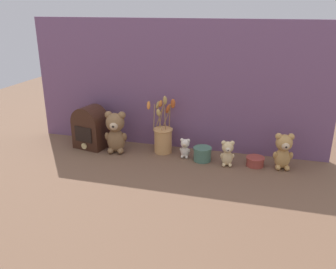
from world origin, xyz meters
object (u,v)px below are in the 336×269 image
teddy_bear_medium (283,150)px  flower_vase (163,136)px  decorative_tin_short (202,154)px  teddy_bear_small (227,153)px  teddy_bear_large (116,131)px  teddy_bear_tiny (185,148)px  decorative_tin_tall (255,161)px  vintage_radio (90,127)px

teddy_bear_medium → flower_vase: size_ratio=0.57×
teddy_bear_medium → decorative_tin_short: bearing=-178.1°
teddy_bear_small → flower_vase: (-0.36, 0.08, 0.02)m
teddy_bear_large → teddy_bear_tiny: 0.39m
teddy_bear_tiny → flower_vase: bearing=163.2°
flower_vase → decorative_tin_short: size_ratio=3.41×
decorative_tin_tall → decorative_tin_short: decorative_tin_short is taller
teddy_bear_small → decorative_tin_short: size_ratio=1.40×
decorative_tin_tall → teddy_bear_large: bearing=-178.7°
vintage_radio → decorative_tin_tall: vintage_radio is taller
flower_vase → decorative_tin_tall: 0.51m
decorative_tin_short → teddy_bear_tiny: bearing=170.6°
vintage_radio → teddy_bear_tiny: bearing=-0.2°
teddy_bear_large → vintage_radio: 0.17m
vintage_radio → decorative_tin_tall: bearing=-0.6°
teddy_bear_medium → decorative_tin_tall: size_ratio=2.01×
teddy_bear_medium → teddy_bear_tiny: bearing=179.6°
teddy_bear_tiny → decorative_tin_short: teddy_bear_tiny is taller
teddy_bear_large → vintage_radio: size_ratio=0.96×
teddy_bear_large → teddy_bear_small: bearing=-1.5°
teddy_bear_small → teddy_bear_tiny: teddy_bear_small is taller
teddy_bear_large → decorative_tin_short: bearing=1.0°
teddy_bear_small → decorative_tin_short: 0.14m
teddy_bear_medium → teddy_bear_tiny: size_ratio=1.73×
teddy_bear_medium → decorative_tin_short: (-0.40, -0.01, -0.06)m
teddy_bear_tiny → flower_vase: (-0.13, 0.04, 0.04)m
vintage_radio → decorative_tin_short: size_ratio=2.53×
teddy_bear_large → decorative_tin_tall: bearing=1.3°
teddy_bear_large → teddy_bear_tiny: bearing=3.7°
teddy_bear_tiny → teddy_bear_small: bearing=-10.2°
teddy_bear_tiny → decorative_tin_tall: bearing=-1.2°
teddy_bear_tiny → decorative_tin_tall: (0.37, -0.01, -0.03)m
teddy_bear_large → flower_vase: bearing=14.5°
teddy_bear_small → vintage_radio: bearing=176.8°
teddy_bear_large → teddy_bear_medium: size_ratio=1.25×
decorative_tin_short → teddy_bear_small: bearing=-10.8°
teddy_bear_small → teddy_bear_large: bearing=178.5°
vintage_radio → teddy_bear_large: bearing=-9.1°
teddy_bear_large → teddy_bear_small: 0.62m
decorative_tin_tall → decorative_tin_short: bearing=-178.2°
vintage_radio → decorative_tin_short: vintage_radio is taller
teddy_bear_large → decorative_tin_tall: size_ratio=2.51×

